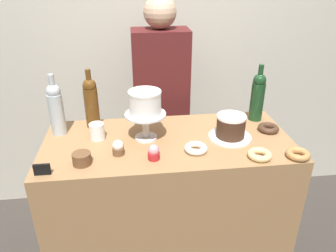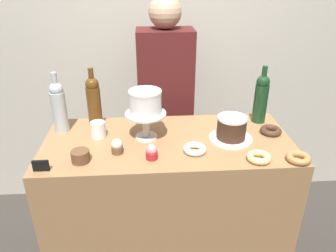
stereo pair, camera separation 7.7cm
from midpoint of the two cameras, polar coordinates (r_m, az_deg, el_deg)
The scene contains 19 objects.
back_wall at distance 2.37m, azimuth -0.54°, elevation 15.47°, with size 6.00×0.05×2.60m.
display_counter at distance 1.94m, azimuth 1.18°, elevation -14.79°, with size 1.27×0.59×0.94m.
cake_stand_pedestal at distance 1.65m, azimuth -2.57°, elevation 0.83°, with size 0.21×0.21×0.14m.
white_layer_cake at distance 1.60m, azimuth -2.64°, elevation 4.23°, with size 0.16×0.16×0.12m.
silver_serving_platter at distance 1.71m, azimuth 12.21°, elevation -2.16°, with size 0.22×0.22×0.01m.
chocolate_round_cake at distance 1.68m, azimuth 12.41°, elevation -0.26°, with size 0.15×0.15×0.12m.
wine_bottle_green at distance 1.89m, azimuth 17.17°, elevation 4.76°, with size 0.08×0.08×0.33m.
wine_bottle_clear at distance 1.78m, azimuth -17.48°, elevation 3.36°, with size 0.08×0.08×0.33m.
wine_bottle_amber at distance 1.81m, azimuth -11.74°, elevation 4.43°, with size 0.08×0.08×0.33m.
cupcake_strawberry at distance 1.50m, azimuth -1.41°, elevation -4.62°, with size 0.06×0.06×0.07m.
cupcake_vanilla at distance 1.55m, azimuth -7.55°, elevation -3.61°, with size 0.06×0.06×0.07m.
donut_sugar at distance 1.56m, azimuth 6.14°, elevation -4.06°, with size 0.11×0.11×0.03m.
donut_maple at distance 1.62m, azimuth 23.24°, elevation -5.19°, with size 0.11×0.11×0.03m.
donut_chocolate at distance 1.82m, azimuth 18.77°, elevation -0.78°, with size 0.11×0.11×0.03m.
donut_glazed at distance 1.56m, azimuth 17.05°, elevation -5.30°, with size 0.11×0.11×0.03m.
cookie_stack at distance 1.52m, azimuth -13.74°, elevation -5.20°, with size 0.08×0.08×0.05m.
price_sign_chalkboard at distance 1.50m, azimuth -20.10°, elevation -6.60°, with size 0.07×0.01×0.05m.
coffee_cup_ceramic at distance 1.71m, azimuth -10.93°, elevation -0.64°, with size 0.08×0.08×0.09m.
barista_figure at distance 2.23m, azimuth 0.54°, elevation 2.30°, with size 0.36×0.22×1.60m.
Camera 2 is at (-0.10, -1.46, 1.75)m, focal length 34.68 mm.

